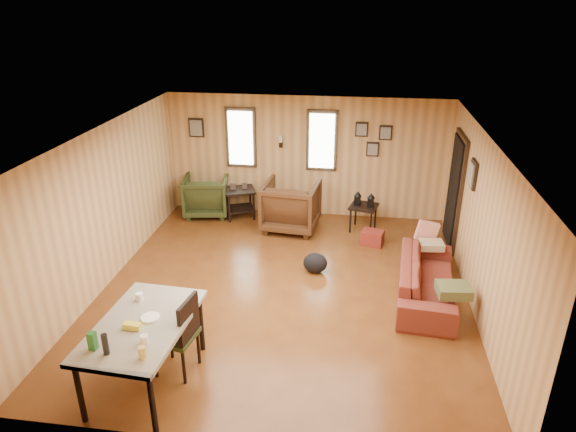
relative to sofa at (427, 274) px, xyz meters
name	(u,v)px	position (x,y,z in m)	size (l,w,h in m)	color
room	(298,210)	(-1.94, 0.20, 0.81)	(5.54, 6.04, 2.44)	brown
sofa	(427,274)	(0.00, 0.00, 0.00)	(2.03, 0.59, 0.79)	maroon
recliner_brown	(291,203)	(-2.31, 2.14, 0.12)	(1.00, 0.94, 1.03)	#472A15
recliner_green	(206,194)	(-4.10, 2.59, 0.05)	(0.87, 0.81, 0.89)	#2E3819
end_table	(240,198)	(-3.40, 2.53, 0.02)	(0.73, 0.70, 0.74)	black
side_table	(364,204)	(-0.94, 2.25, 0.13)	(0.59, 0.59, 0.78)	black
cooler	(372,238)	(-0.77, 1.65, -0.26)	(0.44, 0.36, 0.27)	maroon
backpack	(315,263)	(-1.69, 0.50, -0.23)	(0.45, 0.38, 0.34)	black
sofa_pillows	(440,262)	(0.19, 0.18, 0.11)	(0.63, 1.92, 0.39)	#535B33
dining_table	(142,329)	(-3.38, -2.33, 0.35)	(1.06, 1.66, 1.05)	gray
dining_chair	(181,331)	(-3.03, -2.08, 0.18)	(0.53, 0.53, 1.02)	#2E3819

